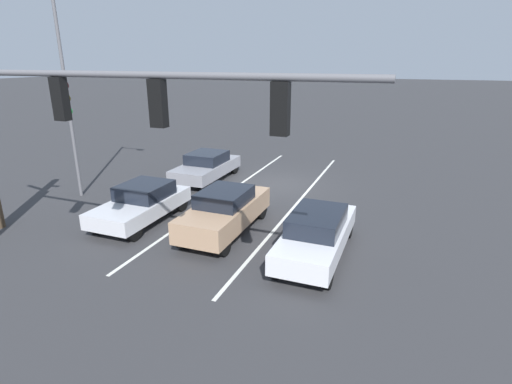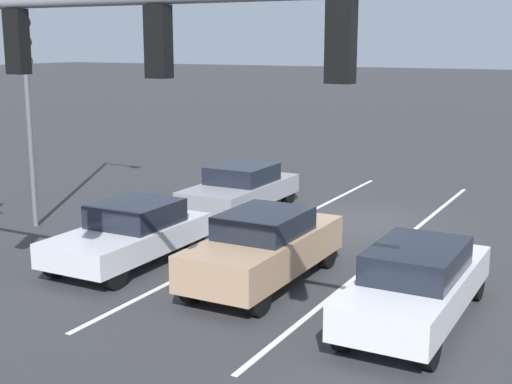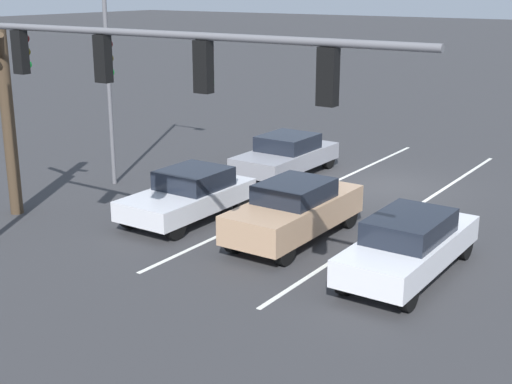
{
  "view_description": "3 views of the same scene",
  "coord_description": "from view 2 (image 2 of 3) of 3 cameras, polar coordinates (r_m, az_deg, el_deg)",
  "views": [
    {
      "loc": [
        -5.96,
        18.0,
        5.92
      ],
      "look_at": [
        -1.11,
        5.63,
        1.49
      ],
      "focal_mm": 28.0,
      "sensor_mm": 36.0,
      "label": 1
    },
    {
      "loc": [
        -6.83,
        18.98,
        5.08
      ],
      "look_at": [
        0.56,
        5.22,
        1.78
      ],
      "focal_mm": 50.0,
      "sensor_mm": 36.0,
      "label": 2
    },
    {
      "loc": [
        -9.3,
        21.4,
        6.53
      ],
      "look_at": [
        0.39,
        7.17,
        1.49
      ],
      "focal_mm": 50.0,
      "sensor_mm": 36.0,
      "label": 3
    }
  ],
  "objects": [
    {
      "name": "lane_stripe_left_divider",
      "position": [
        18.38,
        10.95,
        -4.31
      ],
      "size": [
        0.12,
        16.16,
        0.01
      ],
      "primitive_type": "cube",
      "color": "silver",
      "rests_on": "ground_plane"
    },
    {
      "name": "car_gray_rightlane_second",
      "position": [
        21.67,
        -1.24,
        0.34
      ],
      "size": [
        1.92,
        4.37,
        1.41
      ],
      "color": "gray",
      "rests_on": "ground_plane"
    },
    {
      "name": "lane_stripe_center_divider",
      "position": [
        19.6,
        1.41,
        -3.07
      ],
      "size": [
        0.12,
        16.16,
        0.01
      ],
      "primitive_type": "cube",
      "color": "silver",
      "rests_on": "ground_plane"
    },
    {
      "name": "car_white_leftlane_front",
      "position": [
        13.41,
        12.75,
        -7.07
      ],
      "size": [
        1.71,
        4.73,
        1.49
      ],
      "color": "silver",
      "rests_on": "ground_plane"
    },
    {
      "name": "car_tan_midlane_front",
      "position": [
        15.14,
        0.69,
        -4.4
      ],
      "size": [
        1.74,
        4.55,
        1.59
      ],
      "color": "tan",
      "rests_on": "ground_plane"
    },
    {
      "name": "street_lamp_right_shoulder",
      "position": [
        20.23,
        -17.76,
        11.93
      ],
      "size": [
        1.86,
        0.24,
        9.3
      ],
      "color": "slate",
      "rests_on": "ground_plane"
    },
    {
      "name": "ground_plane",
      "position": [
        20.8,
        8.21,
        -2.32
      ],
      "size": [
        240.0,
        240.0,
        0.0
      ],
      "primitive_type": "plane",
      "color": "#333335"
    },
    {
      "name": "car_silver_rightlane_front",
      "position": [
        16.81,
        -10.02,
        -3.24
      ],
      "size": [
        1.89,
        4.2,
        1.42
      ],
      "color": "silver",
      "rests_on": "ground_plane"
    }
  ]
}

